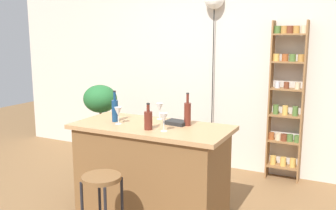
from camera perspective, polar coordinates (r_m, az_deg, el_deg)
name	(u,v)px	position (r m, az deg, el deg)	size (l,w,h in m)	color
back_wall	(212,61)	(4.92, 6.83, 6.77)	(6.40, 0.10, 2.80)	beige
kitchen_counter	(152,170)	(3.63, -2.51, -9.90)	(1.49, 0.71, 0.89)	brown
bar_stool	(102,195)	(3.09, -10.09, -13.50)	(0.31, 0.31, 0.63)	black
spice_shelf	(286,100)	(4.58, 17.72, 0.77)	(0.39, 0.17, 1.89)	olive
plant_stool	(102,155)	(4.94, -10.10, -7.53)	(0.31, 0.31, 0.40)	#2D2823
potted_plant	(100,107)	(4.78, -10.34, -0.27)	(0.44, 0.40, 0.71)	#514C47
bottle_soda_blue	(148,120)	(3.32, -3.05, -2.26)	(0.07, 0.07, 0.24)	#5B2319
bottle_sauce_amber	(115,110)	(3.66, -8.15, -0.76)	(0.06, 0.06, 0.31)	navy
bottle_spirits_clear	(187,113)	(3.46, 3.01, -1.28)	(0.06, 0.06, 0.31)	#5B2319
wine_glass_left	(160,108)	(3.73, -1.29, -0.43)	(0.07, 0.07, 0.16)	silver
wine_glass_center	(118,112)	(3.55, -7.68, -1.08)	(0.07, 0.07, 0.16)	silver
wine_glass_right	(164,118)	(3.25, -0.63, -2.06)	(0.07, 0.07, 0.16)	silver
cookbook	(177,123)	(3.53, 1.33, -2.71)	(0.21, 0.15, 0.04)	black
pendant_globe_light	(214,1)	(4.81, 7.13, 15.53)	(0.24, 0.24, 2.29)	black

